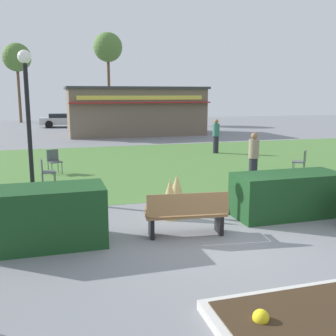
% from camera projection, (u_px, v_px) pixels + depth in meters
% --- Properties ---
extents(ground_plane, '(80.00, 80.00, 0.00)m').
position_uv_depth(ground_plane, '(216.00, 239.00, 8.12)').
color(ground_plane, slate).
extents(lawn_patch, '(36.00, 12.00, 0.01)m').
position_uv_depth(lawn_patch, '(131.00, 164.00, 16.72)').
color(lawn_patch, '#4C7A38').
rests_on(lawn_patch, ground_plane).
extents(park_bench, '(1.75, 0.72, 0.95)m').
position_uv_depth(park_bench, '(186.00, 214.00, 8.24)').
color(park_bench, olive).
rests_on(park_bench, ground_plane).
extents(hedge_left, '(2.26, 1.10, 1.17)m').
position_uv_depth(hedge_left, '(46.00, 217.00, 7.71)').
color(hedge_left, '#19421E').
rests_on(hedge_left, ground_plane).
extents(hedge_right, '(2.64, 1.10, 1.05)m').
position_uv_depth(hedge_right, '(288.00, 195.00, 9.62)').
color(hedge_right, '#19421E').
rests_on(hedge_right, ground_plane).
extents(ornamental_grass_behind_left, '(0.56, 0.56, 0.95)m').
position_uv_depth(ornamental_grass_behind_left, '(170.00, 198.00, 9.47)').
color(ornamental_grass_behind_left, tan).
rests_on(ornamental_grass_behind_left, ground_plane).
extents(ornamental_grass_behind_right, '(0.59, 0.59, 0.92)m').
position_uv_depth(ornamental_grass_behind_right, '(177.00, 192.00, 10.14)').
color(ornamental_grass_behind_right, tan).
rests_on(ornamental_grass_behind_right, ground_plane).
extents(lamppost_mid, '(0.36, 0.36, 4.07)m').
position_uv_depth(lamppost_mid, '(28.00, 107.00, 10.73)').
color(lamppost_mid, black).
rests_on(lamppost_mid, ground_plane).
extents(food_kiosk, '(9.80, 5.05, 3.41)m').
position_uv_depth(food_kiosk, '(135.00, 111.00, 28.86)').
color(food_kiosk, '#6B5B4C').
rests_on(food_kiosk, ground_plane).
extents(cafe_chair_west, '(0.62, 0.62, 0.89)m').
position_uv_depth(cafe_chair_west, '(302.00, 160.00, 14.66)').
color(cafe_chair_west, '#4C5156').
rests_on(cafe_chair_west, ground_plane).
extents(cafe_chair_east, '(0.57, 0.57, 0.89)m').
position_uv_depth(cafe_chair_east, '(54.00, 159.00, 14.74)').
color(cafe_chair_east, '#4C5156').
rests_on(cafe_chair_east, ground_plane).
extents(cafe_chair_center, '(0.48, 0.48, 0.89)m').
position_uv_depth(cafe_chair_center, '(45.00, 170.00, 12.75)').
color(cafe_chair_center, '#4C5156').
rests_on(cafe_chair_center, ground_plane).
extents(person_strolling, '(0.34, 0.34, 1.69)m').
position_uv_depth(person_strolling, '(216.00, 136.00, 19.76)').
color(person_strolling, '#23232D').
rests_on(person_strolling, ground_plane).
extents(person_standing, '(0.34, 0.34, 1.69)m').
position_uv_depth(person_standing, '(254.00, 158.00, 13.05)').
color(person_standing, '#23232D').
rests_on(person_standing, ground_plane).
extents(parked_car_west_slot, '(4.29, 2.22, 1.20)m').
position_uv_depth(parked_car_west_slot, '(64.00, 120.00, 35.31)').
color(parked_car_west_slot, '#B7BABF').
rests_on(parked_car_west_slot, ground_plane).
extents(tree_left_bg, '(2.80, 2.80, 8.75)m').
position_uv_depth(tree_left_bg, '(108.00, 48.00, 38.39)').
color(tree_left_bg, brown).
rests_on(tree_left_bg, ground_plane).
extents(tree_right_bg, '(2.80, 2.80, 7.89)m').
position_uv_depth(tree_right_bg, '(17.00, 58.00, 39.61)').
color(tree_right_bg, brown).
rests_on(tree_right_bg, ground_plane).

